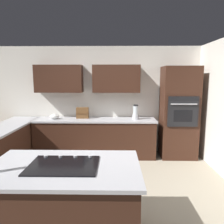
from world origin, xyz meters
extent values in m
plane|color=#9E937F|center=(0.00, 0.00, 0.00)|extent=(14.00, 14.00, 0.00)
cube|color=white|center=(0.00, -2.10, 1.30)|extent=(6.00, 0.10, 2.60)
cube|color=#381E14|center=(-0.40, -1.88, 1.83)|extent=(1.10, 0.34, 0.64)
cube|color=#381E14|center=(0.95, -1.88, 1.83)|extent=(1.10, 0.34, 0.64)
cube|color=#381E14|center=(0.10, -1.72, 0.43)|extent=(2.80, 0.60, 0.86)
cube|color=#B2B2B7|center=(0.10, -1.72, 0.88)|extent=(2.84, 0.64, 0.04)
cube|color=#381E14|center=(0.19, 1.01, 0.43)|extent=(1.61, 0.97, 0.86)
cube|color=#B2B2B7|center=(0.19, 1.01, 0.88)|extent=(1.69, 1.05, 0.04)
cube|color=#381E14|center=(-1.85, -1.72, 1.06)|extent=(0.80, 0.60, 2.11)
cube|color=black|center=(-1.85, -1.41, 1.08)|extent=(0.66, 0.03, 0.56)
cube|color=black|center=(-1.85, -1.39, 1.04)|extent=(0.40, 0.01, 0.26)
cube|color=black|center=(-1.85, -1.41, 1.41)|extent=(0.66, 0.02, 0.11)
cylinder|color=silver|center=(-1.85, -1.37, 1.30)|extent=(0.56, 0.02, 0.02)
cube|color=black|center=(0.19, 1.01, 0.91)|extent=(0.76, 0.56, 0.01)
cylinder|color=#B2B2B7|center=(-0.08, 0.78, 0.92)|extent=(0.04, 0.04, 0.02)
cylinder|color=#B2B2B7|center=(0.10, 0.78, 0.92)|extent=(0.04, 0.04, 0.02)
cylinder|color=#B2B2B7|center=(0.28, 0.78, 0.92)|extent=(0.04, 0.04, 0.02)
cylinder|color=#B2B2B7|center=(0.46, 0.78, 0.92)|extent=(0.04, 0.04, 0.02)
cylinder|color=silver|center=(-0.85, -1.71, 0.96)|extent=(0.15, 0.15, 0.11)
cylinder|color=silver|center=(-0.85, -1.71, 1.11)|extent=(0.11, 0.11, 0.20)
cylinder|color=black|center=(-0.85, -1.71, 1.23)|extent=(0.12, 0.12, 0.03)
ellipsoid|color=white|center=(1.05, -1.71, 0.96)|extent=(0.21, 0.21, 0.12)
cube|color=brown|center=(0.40, -1.80, 1.03)|extent=(0.29, 0.10, 0.26)
cube|color=brown|center=(0.40, -1.75, 1.03)|extent=(0.28, 0.02, 0.02)
camera|label=1|loc=(-0.39, 3.28, 1.87)|focal=34.95mm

